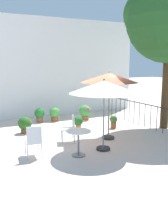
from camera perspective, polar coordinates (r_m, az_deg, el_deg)
ground_plane at (r=9.83m, az=-0.57°, el=-5.28°), size 60.00×60.00×0.00m
villa_facade at (r=13.45m, az=-8.83°, el=9.67°), size 10.41×0.30×4.95m
terrace_railing at (r=11.29m, az=13.33°, el=0.12°), size 0.03×5.54×1.01m
patio_umbrella_0 at (r=9.12m, az=5.61°, el=7.38°), size 2.01×2.01×2.44m
patio_umbrella_1 at (r=7.90m, az=4.46°, el=5.42°), size 2.15×2.15×2.27m
cafe_table_0 at (r=7.64m, az=-1.24°, el=-5.86°), size 0.75×0.75×0.77m
patio_chair_0 at (r=7.68m, az=-11.10°, el=-5.98°), size 0.50×0.54×0.95m
patio_chair_1 at (r=8.96m, az=-3.12°, el=-3.27°), size 0.58×0.61×0.93m
potted_plant_0 at (r=12.27m, az=-6.53°, el=-0.36°), size 0.49×0.49×0.65m
potted_plant_1 at (r=10.95m, az=6.54°, el=-1.98°), size 0.32×0.32×0.55m
potted_plant_2 at (r=10.62m, az=-1.29°, el=-2.23°), size 0.39×0.39×0.56m
potted_plant_3 at (r=12.49m, az=0.28°, el=0.06°), size 0.61×0.61×0.71m
potted_plant_4 at (r=12.11m, az=-9.81°, el=-0.52°), size 0.47×0.47×0.66m
potted_plant_5 at (r=10.37m, az=-12.94°, el=-2.66°), size 0.53×0.53×0.65m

